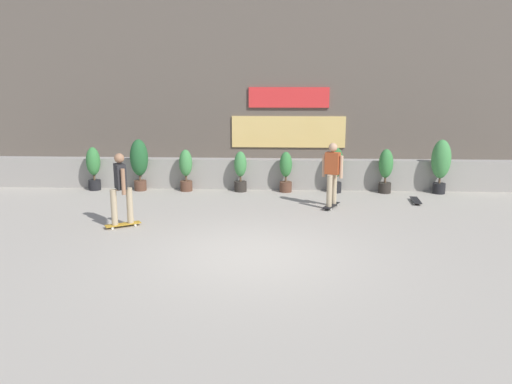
{
  "coord_description": "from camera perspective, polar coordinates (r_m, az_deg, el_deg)",
  "views": [
    {
      "loc": [
        0.52,
        -9.69,
        3.43
      ],
      "look_at": [
        0.0,
        1.5,
        0.9
      ],
      "focal_mm": 37.05,
      "sensor_mm": 36.0,
      "label": 1
    }
  ],
  "objects": [
    {
      "name": "skater_far_left",
      "position": [
        12.21,
        -14.39,
        0.56
      ],
      "size": [
        0.79,
        0.59,
        1.7
      ],
      "color": "#BF8C26",
      "rests_on": "ground"
    },
    {
      "name": "ground_plane",
      "position": [
        10.29,
        -0.39,
        -6.74
      ],
      "size": [
        48.0,
        48.0,
        0.0
      ],
      "primitive_type": "plane",
      "color": "#A8A093"
    },
    {
      "name": "potted_plant_6",
      "position": [
        15.78,
        13.83,
        2.45
      ],
      "size": [
        0.41,
        0.41,
        1.29
      ],
      "color": "#2D2823",
      "rests_on": "ground"
    },
    {
      "name": "skater_far_right",
      "position": [
        13.69,
        8.24,
        2.13
      ],
      "size": [
        0.52,
        0.81,
        1.7
      ],
      "color": "black",
      "rests_on": "ground"
    },
    {
      "name": "skateboard_near_camera",
      "position": [
        14.93,
        16.87,
        -0.86
      ],
      "size": [
        0.26,
        0.81,
        0.08
      ],
      "color": "black",
      "rests_on": "ground"
    },
    {
      "name": "building_backdrop",
      "position": [
        19.69,
        1.17,
        12.2
      ],
      "size": [
        20.0,
        2.08,
        6.5
      ],
      "color": "#60564C",
      "rests_on": "ground"
    },
    {
      "name": "potted_plant_5",
      "position": [
        15.56,
        8.62,
        2.65
      ],
      "size": [
        0.43,
        0.43,
        1.33
      ],
      "color": "black",
      "rests_on": "ground"
    },
    {
      "name": "potted_plant_7",
      "position": [
        16.12,
        19.34,
        3.06
      ],
      "size": [
        0.55,
        0.55,
        1.57
      ],
      "color": "black",
      "rests_on": "ground"
    },
    {
      "name": "potted_plant_0",
      "position": [
        16.44,
        -17.14,
        2.66
      ],
      "size": [
        0.41,
        0.41,
        1.29
      ],
      "color": "black",
      "rests_on": "ground"
    },
    {
      "name": "potted_plant_3",
      "position": [
        15.54,
        -1.69,
        2.35
      ],
      "size": [
        0.36,
        0.36,
        1.2
      ],
      "color": "#2D2823",
      "rests_on": "ground"
    },
    {
      "name": "potted_plant_4",
      "position": [
        15.5,
        3.24,
        2.3
      ],
      "size": [
        0.36,
        0.36,
        1.19
      ],
      "color": "brown",
      "rests_on": "ground"
    },
    {
      "name": "planter_wall",
      "position": [
        15.98,
        0.75,
        1.98
      ],
      "size": [
        18.0,
        0.4,
        0.9
      ],
      "primitive_type": "cube",
      "color": "gray",
      "rests_on": "ground"
    },
    {
      "name": "potted_plant_2",
      "position": [
        15.73,
        -7.59,
        2.51
      ],
      "size": [
        0.38,
        0.38,
        1.24
      ],
      "color": "brown",
      "rests_on": "ground"
    },
    {
      "name": "potted_plant_1",
      "position": [
        16.0,
        -12.5,
        3.32
      ],
      "size": [
        0.53,
        0.53,
        1.53
      ],
      "color": "brown",
      "rests_on": "ground"
    }
  ]
}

